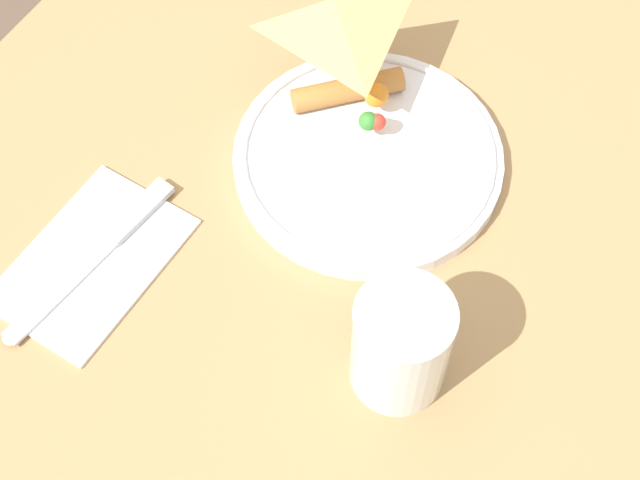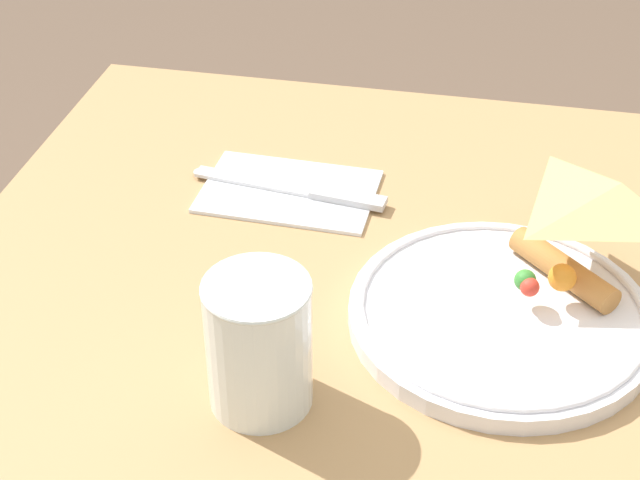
# 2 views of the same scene
# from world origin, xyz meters

# --- Properties ---
(dining_table) EXTENTS (0.95, 0.79, 0.77)m
(dining_table) POSITION_xyz_m (0.00, 0.00, 0.64)
(dining_table) COLOR #A87F51
(dining_table) RESTS_ON ground_plane
(plate_pizza) EXTENTS (0.26, 0.26, 0.05)m
(plate_pizza) POSITION_xyz_m (-0.04, 0.01, 0.78)
(plate_pizza) COLOR white
(plate_pizza) RESTS_ON dining_table
(milk_glass) EXTENTS (0.08, 0.08, 0.11)m
(milk_glass) POSITION_xyz_m (0.14, 0.14, 0.82)
(milk_glass) COLOR white
(milk_glass) RESTS_ON dining_table
(napkin_folded) EXTENTS (0.18, 0.12, 0.00)m
(napkin_folded) POSITION_xyz_m (0.19, -0.15, 0.77)
(napkin_folded) COLOR silver
(napkin_folded) RESTS_ON dining_table
(butter_knife) EXTENTS (0.21, 0.04, 0.01)m
(butter_knife) POSITION_xyz_m (0.18, -0.15, 0.77)
(butter_knife) COLOR #B2B2B7
(butter_knife) RESTS_ON napkin_folded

